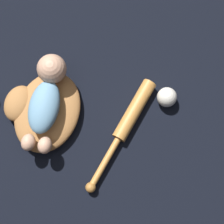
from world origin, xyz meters
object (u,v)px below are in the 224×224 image
at_px(baseball_glove, 43,110).
at_px(baseball_bat, 128,122).
at_px(baby_figure, 46,95).
at_px(baseball, 167,97).

xyz_separation_m(baseball_glove, baseball_bat, (0.17, -0.29, -0.01)).
bearing_deg(baby_figure, baseball, -50.23).
distance_m(baseball_bat, baseball, 0.18).
relative_size(baseball_glove, baseball_bat, 0.81).
distance_m(baseball_glove, baby_figure, 0.09).
bearing_deg(baseball, baseball_bat, 159.89).
height_order(baseball_bat, baseball, baseball).
relative_size(baseball_glove, baby_figure, 1.10).
relative_size(baseball_glove, baseball, 5.06).
xyz_separation_m(baseball_glove, baseball, (0.34, -0.35, 0.00)).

